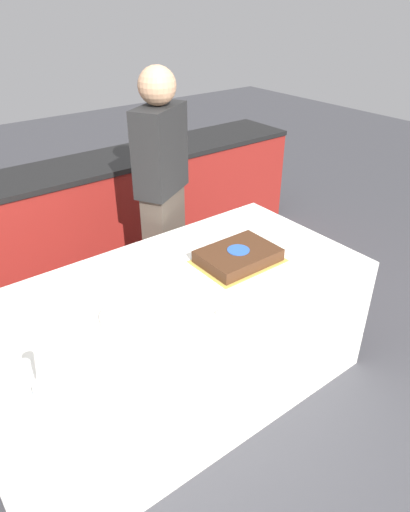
# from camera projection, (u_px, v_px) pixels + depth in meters

# --- Properties ---
(ground_plane) EXTENTS (14.00, 14.00, 0.00)m
(ground_plane) POSITION_uv_depth(u_px,v_px,m) (177.00, 390.00, 2.75)
(ground_plane) COLOR #424247
(back_counter) EXTENTS (4.40, 0.58, 0.92)m
(back_counter) POSITION_uv_depth(u_px,v_px,m) (61.00, 227.00, 3.61)
(back_counter) COLOR maroon
(back_counter) RESTS_ON ground_plane
(dining_table) EXTENTS (2.10, 1.04, 0.76)m
(dining_table) POSITION_uv_depth(u_px,v_px,m) (175.00, 342.00, 2.56)
(dining_table) COLOR white
(dining_table) RESTS_ON ground_plane
(cake) EXTENTS (0.46, 0.34, 0.08)m
(cake) POSITION_uv_depth(u_px,v_px,m) (238.00, 256.00, 2.55)
(cake) COLOR gold
(cake) RESTS_ON dining_table
(plate_stack) EXTENTS (0.22, 0.22, 0.04)m
(plate_stack) POSITION_uv_depth(u_px,v_px,m) (124.00, 318.00, 2.10)
(plate_stack) COLOR white
(plate_stack) RESTS_ON dining_table
(wine_glass) EXTENTS (0.07, 0.07, 0.18)m
(wine_glass) POSITION_uv_depth(u_px,v_px,m) (26.00, 375.00, 1.65)
(wine_glass) COLOR white
(wine_glass) RESTS_ON dining_table
(side_plate_near_cake) EXTENTS (0.19, 0.19, 0.00)m
(side_plate_near_cake) POSITION_uv_depth(u_px,v_px,m) (203.00, 243.00, 2.76)
(side_plate_near_cake) COLOR white
(side_plate_near_cake) RESTS_ON dining_table
(utensil_pile) EXTENTS (0.13, 0.09, 0.02)m
(utensil_pile) POSITION_uv_depth(u_px,v_px,m) (232.00, 313.00, 2.15)
(utensil_pile) COLOR white
(utensil_pile) RESTS_ON dining_table
(person_cutting_cake) EXTENTS (0.45, 0.37, 1.72)m
(person_cutting_cake) POSITION_uv_depth(u_px,v_px,m) (163.00, 196.00, 3.02)
(person_cutting_cake) COLOR #4C4238
(person_cutting_cake) RESTS_ON ground_plane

